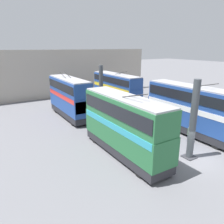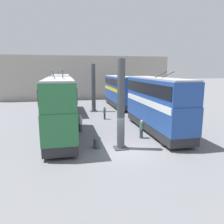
{
  "view_description": "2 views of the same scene",
  "coord_description": "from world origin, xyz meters",
  "px_view_note": "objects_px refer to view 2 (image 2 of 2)",
  "views": [
    {
      "loc": [
        -10.4,
        14.87,
        9.36
      ],
      "look_at": [
        11.56,
        1.26,
        1.59
      ],
      "focal_mm": 35.0,
      "sensor_mm": 36.0,
      "label": 1
    },
    {
      "loc": [
        -15.09,
        4.14,
        6.09
      ],
      "look_at": [
        8.83,
        -1.08,
        1.32
      ],
      "focal_mm": 35.0,
      "sensor_mm": 36.0,
      "label": 2
    }
  ],
  "objects_px": {
    "oil_drum": "(97,143)",
    "bus_right_far": "(61,91)",
    "bus_left_far": "(119,89)",
    "person_by_left_row": "(141,129)",
    "bus_left_near": "(156,101)",
    "bus_right_mid": "(60,105)",
    "person_aisle_midway": "(105,112)",
    "person_by_right_row": "(80,123)"
  },
  "relations": [
    {
      "from": "oil_drum",
      "to": "person_by_right_row",
      "type": "bearing_deg",
      "value": 11.08
    },
    {
      "from": "bus_left_far",
      "to": "person_by_right_row",
      "type": "xyz_separation_m",
      "value": [
        -13.73,
        7.33,
        -1.99
      ]
    },
    {
      "from": "person_by_right_row",
      "to": "person_aisle_midway",
      "type": "relative_size",
      "value": 1.04
    },
    {
      "from": "person_by_right_row",
      "to": "person_aisle_midway",
      "type": "xyz_separation_m",
      "value": [
        5.04,
        -3.38,
        -0.04
      ]
    },
    {
      "from": "person_by_left_row",
      "to": "oil_drum",
      "type": "bearing_deg",
      "value": 63.97
    },
    {
      "from": "bus_right_mid",
      "to": "person_by_right_row",
      "type": "xyz_separation_m",
      "value": [
        1.82,
        -1.83,
        -2.13
      ]
    },
    {
      "from": "bus_right_mid",
      "to": "person_aisle_midway",
      "type": "bearing_deg",
      "value": -37.18
    },
    {
      "from": "bus_left_near",
      "to": "bus_right_far",
      "type": "distance_m",
      "value": 15.5
    },
    {
      "from": "bus_left_far",
      "to": "person_aisle_midway",
      "type": "relative_size",
      "value": 6.7
    },
    {
      "from": "bus_left_far",
      "to": "person_by_left_row",
      "type": "distance_m",
      "value": 17.12
    },
    {
      "from": "bus_left_near",
      "to": "bus_right_mid",
      "type": "height_order",
      "value": "bus_right_mid"
    },
    {
      "from": "bus_right_far",
      "to": "bus_left_near",
      "type": "bearing_deg",
      "value": -143.79
    },
    {
      "from": "bus_right_mid",
      "to": "oil_drum",
      "type": "relative_size",
      "value": 12.0
    },
    {
      "from": "person_by_right_row",
      "to": "oil_drum",
      "type": "relative_size",
      "value": 2.01
    },
    {
      "from": "person_aisle_midway",
      "to": "bus_right_mid",
      "type": "bearing_deg",
      "value": -109.36
    },
    {
      "from": "bus_right_far",
      "to": "oil_drum",
      "type": "xyz_separation_m",
      "value": [
        -15.93,
        -2.78,
        -2.63
      ]
    },
    {
      "from": "bus_left_near",
      "to": "oil_drum",
      "type": "relative_size",
      "value": 13.28
    },
    {
      "from": "bus_left_near",
      "to": "person_aisle_midway",
      "type": "distance_m",
      "value": 7.9
    },
    {
      "from": "bus_left_far",
      "to": "bus_right_mid",
      "type": "height_order",
      "value": "bus_right_mid"
    },
    {
      "from": "person_by_left_row",
      "to": "bus_right_far",
      "type": "bearing_deg",
      "value": -21.6
    },
    {
      "from": "bus_left_far",
      "to": "oil_drum",
      "type": "height_order",
      "value": "bus_left_far"
    },
    {
      "from": "bus_left_near",
      "to": "person_aisle_midway",
      "type": "bearing_deg",
      "value": 31.41
    },
    {
      "from": "bus_left_far",
      "to": "person_by_left_row",
      "type": "height_order",
      "value": "bus_left_far"
    },
    {
      "from": "person_by_left_row",
      "to": "bus_left_far",
      "type": "bearing_deg",
      "value": -55.12
    },
    {
      "from": "person_by_right_row",
      "to": "person_aisle_midway",
      "type": "bearing_deg",
      "value": -151.45
    },
    {
      "from": "bus_left_near",
      "to": "bus_right_mid",
      "type": "xyz_separation_m",
      "value": [
        -0.38,
        9.16,
        0.01
      ]
    },
    {
      "from": "bus_right_mid",
      "to": "bus_right_far",
      "type": "distance_m",
      "value": 12.88
    },
    {
      "from": "bus_left_near",
      "to": "bus_left_far",
      "type": "xyz_separation_m",
      "value": [
        15.18,
        0.0,
        -0.14
      ]
    },
    {
      "from": "bus_right_far",
      "to": "person_by_left_row",
      "type": "height_order",
      "value": "bus_right_far"
    },
    {
      "from": "bus_right_mid",
      "to": "person_by_left_row",
      "type": "height_order",
      "value": "bus_right_mid"
    },
    {
      "from": "bus_right_far",
      "to": "person_by_right_row",
      "type": "distance_m",
      "value": 11.42
    },
    {
      "from": "bus_right_far",
      "to": "person_by_left_row",
      "type": "xyz_separation_m",
      "value": [
        -14.2,
        -7.06,
        -2.17
      ]
    },
    {
      "from": "bus_left_far",
      "to": "bus_left_near",
      "type": "bearing_deg",
      "value": -180.0
    },
    {
      "from": "person_aisle_midway",
      "to": "person_by_left_row",
      "type": "distance_m",
      "value": 8.38
    },
    {
      "from": "bus_left_near",
      "to": "person_aisle_midway",
      "type": "relative_size",
      "value": 6.86
    },
    {
      "from": "bus_right_far",
      "to": "person_by_right_row",
      "type": "bearing_deg",
      "value": -170.63
    },
    {
      "from": "bus_left_near",
      "to": "person_aisle_midway",
      "type": "xyz_separation_m",
      "value": [
        6.48,
        3.96,
        -2.16
      ]
    },
    {
      "from": "bus_left_near",
      "to": "person_by_left_row",
      "type": "height_order",
      "value": "bus_left_near"
    },
    {
      "from": "bus_left_far",
      "to": "bus_right_mid",
      "type": "relative_size",
      "value": 1.08
    },
    {
      "from": "oil_drum",
      "to": "bus_right_far",
      "type": "bearing_deg",
      "value": 9.89
    },
    {
      "from": "person_by_left_row",
      "to": "person_aisle_midway",
      "type": "bearing_deg",
      "value": -35.22
    },
    {
      "from": "bus_right_far",
      "to": "person_by_left_row",
      "type": "bearing_deg",
      "value": -153.56
    }
  ]
}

